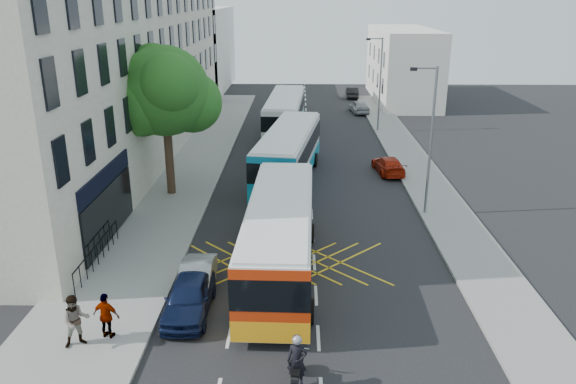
{
  "coord_description": "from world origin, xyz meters",
  "views": [
    {
      "loc": [
        -0.75,
        -17.19,
        11.62
      ],
      "look_at": [
        -1.27,
        9.43,
        2.2
      ],
      "focal_mm": 35.0,
      "sensor_mm": 36.0,
      "label": 1
    }
  ],
  "objects_px": {
    "lamp_near": "(430,134)",
    "pedestrian_far": "(106,316)",
    "bus_mid": "(288,154)",
    "lamp_far": "(379,80)",
    "parked_car_blue": "(189,297)",
    "distant_car_grey": "(291,104)",
    "parked_car_silver": "(196,279)",
    "distant_car_dark": "(352,92)",
    "street_tree": "(164,92)",
    "bus_near": "(280,236)",
    "red_hatchback": "(388,165)",
    "pedestrian_near": "(76,321)",
    "bus_far": "(285,115)",
    "motorbike": "(297,363)",
    "distant_car_silver": "(359,107)"
  },
  "relations": [
    {
      "from": "street_tree",
      "to": "lamp_near",
      "type": "distance_m",
      "value": 15.1
    },
    {
      "from": "lamp_far",
      "to": "bus_far",
      "type": "relative_size",
      "value": 0.65
    },
    {
      "from": "bus_near",
      "to": "distant_car_silver",
      "type": "bearing_deg",
      "value": 80.21
    },
    {
      "from": "parked_car_silver",
      "to": "pedestrian_near",
      "type": "bearing_deg",
      "value": -132.16
    },
    {
      "from": "parked_car_silver",
      "to": "red_hatchback",
      "type": "relative_size",
      "value": 0.94
    },
    {
      "from": "red_hatchback",
      "to": "distant_car_silver",
      "type": "relative_size",
      "value": 1.02
    },
    {
      "from": "red_hatchback",
      "to": "pedestrian_near",
      "type": "height_order",
      "value": "pedestrian_near"
    },
    {
      "from": "street_tree",
      "to": "motorbike",
      "type": "distance_m",
      "value": 20.02
    },
    {
      "from": "street_tree",
      "to": "parked_car_blue",
      "type": "relative_size",
      "value": 2.13
    },
    {
      "from": "pedestrian_far",
      "to": "red_hatchback",
      "type": "bearing_deg",
      "value": -109.37
    },
    {
      "from": "distant_car_dark",
      "to": "distant_car_grey",
      "type": "bearing_deg",
      "value": 49.43
    },
    {
      "from": "motorbike",
      "to": "pedestrian_far",
      "type": "height_order",
      "value": "motorbike"
    },
    {
      "from": "motorbike",
      "to": "distant_car_dark",
      "type": "relative_size",
      "value": 0.55
    },
    {
      "from": "lamp_far",
      "to": "motorbike",
      "type": "distance_m",
      "value": 35.57
    },
    {
      "from": "distant_car_grey",
      "to": "distant_car_dark",
      "type": "distance_m",
      "value": 10.72
    },
    {
      "from": "distant_car_grey",
      "to": "pedestrian_near",
      "type": "xyz_separation_m",
      "value": [
        -6.75,
        -42.1,
        0.41
      ]
    },
    {
      "from": "lamp_near",
      "to": "pedestrian_near",
      "type": "height_order",
      "value": "lamp_near"
    },
    {
      "from": "lamp_near",
      "to": "distant_car_grey",
      "type": "xyz_separation_m",
      "value": [
        -7.75,
        29.32,
        -3.93
      ]
    },
    {
      "from": "parked_car_silver",
      "to": "distant_car_dark",
      "type": "distance_m",
      "value": 47.37
    },
    {
      "from": "lamp_far",
      "to": "parked_car_blue",
      "type": "bearing_deg",
      "value": -110.04
    },
    {
      "from": "bus_far",
      "to": "parked_car_blue",
      "type": "bearing_deg",
      "value": -92.9
    },
    {
      "from": "motorbike",
      "to": "pedestrian_near",
      "type": "relative_size",
      "value": 1.12
    },
    {
      "from": "distant_car_grey",
      "to": "pedestrian_near",
      "type": "relative_size",
      "value": 2.61
    },
    {
      "from": "motorbike",
      "to": "parked_car_silver",
      "type": "xyz_separation_m",
      "value": [
        -4.15,
        5.86,
        -0.27
      ]
    },
    {
      "from": "red_hatchback",
      "to": "distant_car_grey",
      "type": "bearing_deg",
      "value": -78.7
    },
    {
      "from": "lamp_near",
      "to": "distant_car_dark",
      "type": "bearing_deg",
      "value": 91.07
    },
    {
      "from": "lamp_near",
      "to": "lamp_far",
      "type": "relative_size",
      "value": 1.0
    },
    {
      "from": "lamp_near",
      "to": "pedestrian_far",
      "type": "distance_m",
      "value": 18.71
    },
    {
      "from": "street_tree",
      "to": "distant_car_silver",
      "type": "relative_size",
      "value": 2.26
    },
    {
      "from": "parked_car_silver",
      "to": "distant_car_silver",
      "type": "relative_size",
      "value": 0.96
    },
    {
      "from": "lamp_near",
      "to": "bus_mid",
      "type": "xyz_separation_m",
      "value": [
        -7.61,
        6.11,
        -2.83
      ]
    },
    {
      "from": "bus_near",
      "to": "bus_mid",
      "type": "bearing_deg",
      "value": 90.88
    },
    {
      "from": "bus_near",
      "to": "pedestrian_near",
      "type": "bearing_deg",
      "value": -138.3
    },
    {
      "from": "street_tree",
      "to": "bus_near",
      "type": "height_order",
      "value": "street_tree"
    },
    {
      "from": "bus_near",
      "to": "motorbike",
      "type": "bearing_deg",
      "value": -82.78
    },
    {
      "from": "bus_mid",
      "to": "distant_car_grey",
      "type": "xyz_separation_m",
      "value": [
        -0.15,
        23.21,
        -1.09
      ]
    },
    {
      "from": "parked_car_silver",
      "to": "pedestrian_near",
      "type": "height_order",
      "value": "pedestrian_near"
    },
    {
      "from": "bus_mid",
      "to": "red_hatchback",
      "type": "xyz_separation_m",
      "value": [
        6.81,
        1.58,
        -1.2
      ]
    },
    {
      "from": "lamp_near",
      "to": "distant_car_dark",
      "type": "xyz_separation_m",
      "value": [
        -0.7,
        37.39,
        -3.98
      ]
    },
    {
      "from": "bus_far",
      "to": "pedestrian_near",
      "type": "xyz_separation_m",
      "value": [
        -6.37,
        -31.41,
        -0.7
      ]
    },
    {
      "from": "distant_car_dark",
      "to": "pedestrian_near",
      "type": "relative_size",
      "value": 2.02
    },
    {
      "from": "distant_car_dark",
      "to": "pedestrian_near",
      "type": "distance_m",
      "value": 52.04
    },
    {
      "from": "lamp_near",
      "to": "parked_car_silver",
      "type": "relative_size",
      "value": 2.13
    },
    {
      "from": "lamp_far",
      "to": "distant_car_grey",
      "type": "bearing_deg",
      "value": 129.76
    },
    {
      "from": "distant_car_silver",
      "to": "distant_car_dark",
      "type": "height_order",
      "value": "distant_car_silver"
    },
    {
      "from": "bus_near",
      "to": "distant_car_dark",
      "type": "relative_size",
      "value": 3.11
    },
    {
      "from": "parked_car_blue",
      "to": "pedestrian_far",
      "type": "xyz_separation_m",
      "value": [
        -2.53,
        -1.88,
        0.3
      ]
    },
    {
      "from": "distant_car_dark",
      "to": "bus_mid",
      "type": "bearing_deg",
      "value": 78.16
    },
    {
      "from": "bus_mid",
      "to": "pedestrian_far",
      "type": "distance_m",
      "value": 19.38
    },
    {
      "from": "bus_mid",
      "to": "red_hatchback",
      "type": "distance_m",
      "value": 7.09
    }
  ]
}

